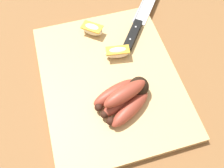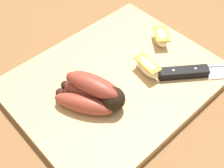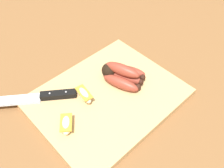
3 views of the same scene
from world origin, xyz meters
name	(u,v)px [view 3 (image 3 of 3)]	position (x,y,z in m)	size (l,w,h in m)	color
ground_plane	(102,99)	(0.00, 0.00, 0.00)	(6.00, 6.00, 0.00)	brown
cutting_board	(107,98)	(0.01, -0.01, 0.01)	(0.41, 0.32, 0.02)	tan
banana_bunch	(122,75)	(0.08, 0.00, 0.04)	(0.12, 0.14, 0.06)	black
chefs_knife	(41,97)	(-0.13, 0.11, 0.03)	(0.24, 0.19, 0.02)	silver
apple_wedge_near	(66,124)	(-0.14, -0.02, 0.04)	(0.06, 0.06, 0.03)	#F4E5C1
apple_wedge_middle	(84,95)	(-0.05, 0.02, 0.04)	(0.03, 0.07, 0.03)	#F4E5C1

